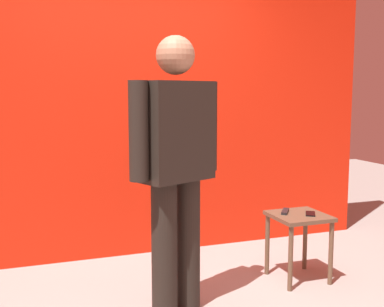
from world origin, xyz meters
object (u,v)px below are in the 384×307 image
at_px(side_table, 299,227).
at_px(cell_phone, 310,214).
at_px(standing_person, 176,162).
at_px(tv_remote, 285,211).

distance_m(side_table, cell_phone, 0.14).
height_order(standing_person, cell_phone, standing_person).
bearing_deg(tv_remote, cell_phone, 0.41).
height_order(standing_person, tv_remote, standing_person).
height_order(cell_phone, tv_remote, tv_remote).
relative_size(standing_person, tv_remote, 10.67).
bearing_deg(cell_phone, standing_person, -138.11).
relative_size(cell_phone, tv_remote, 0.85).
bearing_deg(side_table, cell_phone, -21.27).
distance_m(side_table, tv_remote, 0.16).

